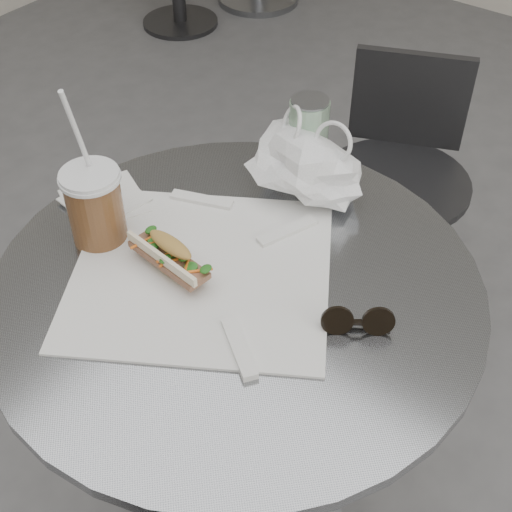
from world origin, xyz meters
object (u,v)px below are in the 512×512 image
Objects in this scene: cafe_table at (239,390)px; banh_mi at (170,257)px; chair_far at (391,212)px; sunglasses at (357,322)px; iced_coffee at (95,205)px; drink_can at (308,134)px.

banh_mi reaches higher than cafe_table.
sunglasses reaches higher than chair_far.
sunglasses is (0.44, 0.08, -0.05)m from iced_coffee.
sunglasses is 0.71× the size of drink_can.
sunglasses is at bearing 10.07° from iced_coffee.
chair_far is 0.94m from banh_mi.
iced_coffee is 2.90× the size of sunglasses.
iced_coffee reaches higher than drink_can.
banh_mi is 1.93× the size of sunglasses.
banh_mi is at bearing -156.19° from cafe_table.
sunglasses is at bearing 20.55° from banh_mi.
sunglasses is (0.29, 0.07, -0.01)m from banh_mi.
sunglasses is at bearing 7.93° from cafe_table.
sunglasses is (0.20, 0.03, 0.29)m from cafe_table.
drink_can is at bearing 98.80° from sunglasses.
drink_can is (0.02, -0.46, 0.49)m from chair_far.
drink_can is (-0.08, 0.32, 0.34)m from cafe_table.
banh_mi is at bearing 3.34° from iced_coffee.
banh_mi is 0.36m from drink_can.
banh_mi reaches higher than sunglasses.
drink_can reaches higher than cafe_table.
chair_far is 0.92m from sunglasses.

